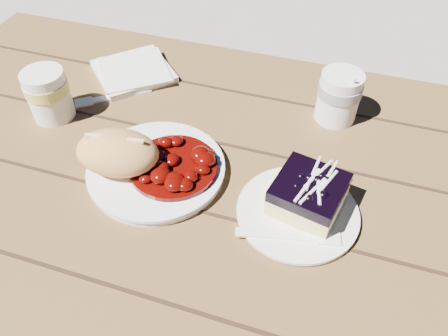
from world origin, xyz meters
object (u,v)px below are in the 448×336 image
(blueberry_cake, at_px, (308,194))
(picnic_table, at_px, (379,275))
(dessert_plate, at_px, (297,213))
(second_cup, at_px, (49,95))
(bread_roll, at_px, (118,153))
(main_plate, at_px, (157,170))
(coffee_cup, at_px, (339,97))

(blueberry_cake, bearing_deg, picnic_table, 21.15)
(dessert_plate, bearing_deg, picnic_table, 13.73)
(dessert_plate, height_order, second_cup, second_cup)
(bread_roll, xyz_separation_m, dessert_plate, (0.30, 0.00, -0.05))
(main_plate, bearing_deg, coffee_cup, 42.44)
(picnic_table, distance_m, dessert_plate, 0.24)
(main_plate, xyz_separation_m, bread_roll, (-0.06, -0.02, 0.04))
(dessert_plate, distance_m, second_cup, 0.51)
(picnic_table, distance_m, second_cup, 0.70)
(picnic_table, xyz_separation_m, dessert_plate, (-0.16, -0.04, 0.17))
(dessert_plate, height_order, blueberry_cake, blueberry_cake)
(main_plate, bearing_deg, bread_roll, -160.02)
(dessert_plate, bearing_deg, coffee_cup, 85.27)
(dessert_plate, bearing_deg, second_cup, 168.86)
(dessert_plate, bearing_deg, main_plate, 176.45)
(picnic_table, height_order, coffee_cup, coffee_cup)
(blueberry_cake, height_order, second_cup, second_cup)
(picnic_table, height_order, second_cup, second_cup)
(dessert_plate, bearing_deg, blueberry_cake, 56.31)
(picnic_table, height_order, dessert_plate, dessert_plate)
(main_plate, distance_m, bread_roll, 0.07)
(picnic_table, bearing_deg, coffee_cup, 122.63)
(main_plate, bearing_deg, second_cup, 161.86)
(main_plate, distance_m, dessert_plate, 0.25)
(main_plate, bearing_deg, dessert_plate, -3.55)
(picnic_table, relative_size, dessert_plate, 10.81)
(bread_roll, xyz_separation_m, second_cup, (-0.20, 0.10, -0.00))
(picnic_table, xyz_separation_m, second_cup, (-0.66, 0.06, 0.21))
(main_plate, height_order, dessert_plate, main_plate)
(bread_roll, bearing_deg, dessert_plate, 0.90)
(main_plate, height_order, blueberry_cake, blueberry_cake)
(bread_roll, bearing_deg, main_plate, 19.98)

